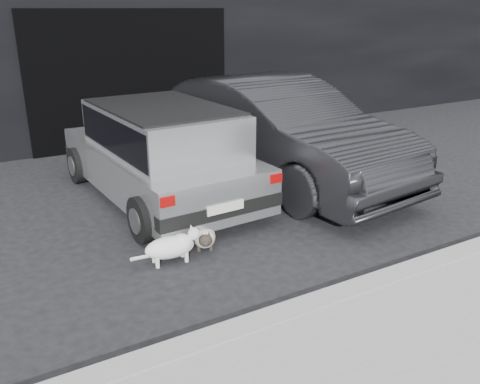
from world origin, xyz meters
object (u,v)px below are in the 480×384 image
silver_hatchback (160,148)px  cat_siamese (204,236)px  cat_white (173,246)px  second_car (275,131)px

silver_hatchback → cat_siamese: bearing=-99.2°
cat_siamese → cat_white: (-0.45, -0.17, 0.06)m
silver_hatchback → second_car: second_car is taller
silver_hatchback → cat_white: silver_hatchback is taller
cat_white → cat_siamese: bearing=115.4°
silver_hatchback → second_car: 1.87m
silver_hatchback → second_car: size_ratio=0.78×
cat_siamese → cat_white: size_ratio=0.96×
silver_hatchback → cat_siamese: silver_hatchback is taller
cat_white → silver_hatchback: bearing=166.5°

